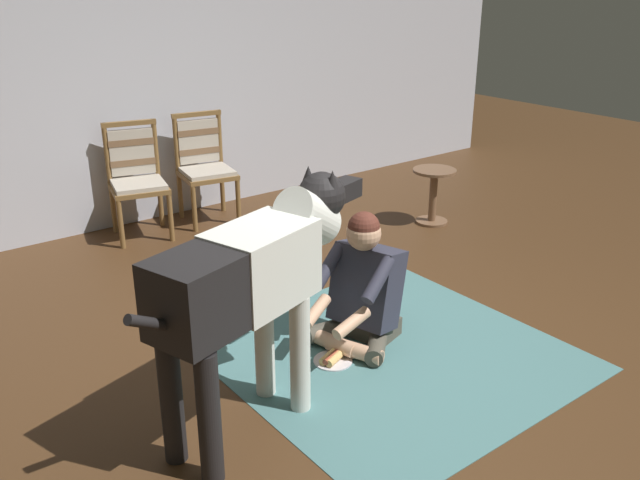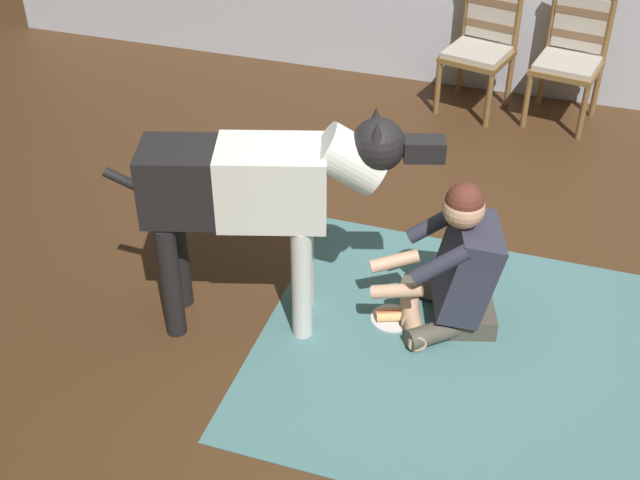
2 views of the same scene
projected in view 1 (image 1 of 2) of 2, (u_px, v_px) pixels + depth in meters
ground_plane at (373, 360)px, 4.09m from camera, size 15.71×15.71×0.00m
back_wall at (133, 78)px, 5.97m from camera, size 9.07×0.10×2.60m
area_rug at (390, 354)px, 4.15m from camera, size 1.93×1.93×0.01m
dining_chair_left_of_pair at (136, 174)px, 5.87m from camera, size 0.56×0.56×0.98m
dining_chair_right_of_pair at (204, 162)px, 6.24m from camera, size 0.53×0.53×0.98m
person_sitting_on_floor at (362, 290)px, 4.18m from camera, size 0.73×0.59×0.86m
large_dog at (254, 277)px, 3.26m from camera, size 1.59×0.63×1.23m
hot_dog_on_plate at (333, 358)px, 4.06m from camera, size 0.23×0.23×0.06m
round_side_table at (433, 191)px, 6.20m from camera, size 0.39×0.39×0.51m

